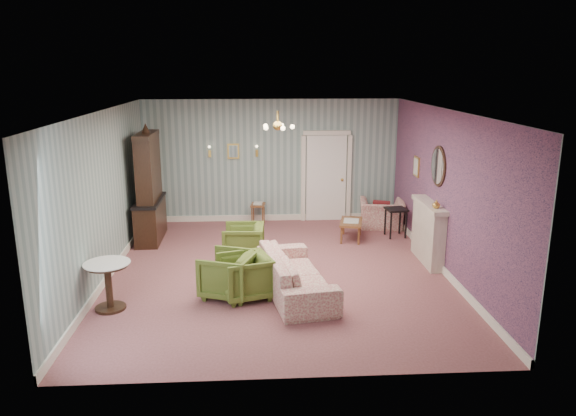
{
  "coord_description": "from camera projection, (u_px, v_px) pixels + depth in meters",
  "views": [
    {
      "loc": [
        -0.39,
        -9.32,
        3.62
      ],
      "look_at": [
        0.2,
        0.4,
        1.1
      ],
      "focal_mm": 34.13,
      "sensor_mm": 36.0,
      "label": 1
    }
  ],
  "objects": [
    {
      "name": "sofa_chintz",
      "position": [
        296.0,
        267.0,
        8.94
      ],
      "size": [
        1.04,
        2.37,
        0.9
      ],
      "primitive_type": "imported",
      "rotation": [
        0.0,
        0.0,
        1.74
      ],
      "color": "#A14148",
      "rests_on": "floor"
    },
    {
      "name": "floor",
      "position": [
        278.0,
        272.0,
        9.94
      ],
      "size": [
        7.0,
        7.0,
        0.0
      ],
      "primitive_type": "plane",
      "color": "#8F5355",
      "rests_on": "ground"
    },
    {
      "name": "chandelier",
      "position": [
        278.0,
        127.0,
        9.28
      ],
      "size": [
        0.56,
        0.56,
        0.36
      ],
      "primitive_type": null,
      "color": "gold",
      "rests_on": "ceiling"
    },
    {
      "name": "olive_chair_b",
      "position": [
        228.0,
        272.0,
        8.81
      ],
      "size": [
        0.97,
        1.0,
        0.82
      ],
      "primitive_type": "imported",
      "rotation": [
        0.0,
        0.0,
        -1.92
      ],
      "color": "#546824",
      "rests_on": "floor"
    },
    {
      "name": "gilt_mirror_back",
      "position": [
        233.0,
        151.0,
        12.8
      ],
      "size": [
        0.28,
        0.06,
        0.36
      ],
      "primitive_type": null,
      "color": "gold",
      "rests_on": "wall_back"
    },
    {
      "name": "dresser",
      "position": [
        148.0,
        184.0,
        11.52
      ],
      "size": [
        0.53,
        1.47,
        2.44
      ],
      "primitive_type": null,
      "rotation": [
        0.0,
        0.0,
        0.01
      ],
      "color": "black",
      "rests_on": "floor"
    },
    {
      "name": "wall_front",
      "position": [
        291.0,
        264.0,
        6.19
      ],
      "size": [
        6.0,
        0.0,
        6.0
      ],
      "primitive_type": "plane",
      "rotation": [
        -1.57,
        0.0,
        0.0
      ],
      "color": "gray",
      "rests_on": "ground"
    },
    {
      "name": "burgundy_cushion",
      "position": [
        381.0,
        209.0,
        12.45
      ],
      "size": [
        0.41,
        0.28,
        0.39
      ],
      "primitive_type": "cube",
      "rotation": [
        0.17,
        0.0,
        -0.35
      ],
      "color": "maroon",
      "rests_on": "wingback_chair"
    },
    {
      "name": "pedestal_table",
      "position": [
        109.0,
        286.0,
        8.33
      ],
      "size": [
        0.88,
        0.88,
        0.76
      ],
      "primitive_type": null,
      "rotation": [
        0.0,
        0.0,
        -0.3
      ],
      "color": "black",
      "rests_on": "floor"
    },
    {
      "name": "ceiling",
      "position": [
        278.0,
        111.0,
        9.21
      ],
      "size": [
        7.0,
        7.0,
        0.0
      ],
      "primitive_type": "plane",
      "rotation": [
        3.14,
        0.0,
        0.0
      ],
      "color": "white",
      "rests_on": "ground"
    },
    {
      "name": "mantel_vase",
      "position": [
        436.0,
        204.0,
        9.79
      ],
      "size": [
        0.15,
        0.15,
        0.15
      ],
      "primitive_type": "imported",
      "color": "gold",
      "rests_on": "fireplace"
    },
    {
      "name": "framed_print",
      "position": [
        417.0,
        167.0,
        11.4
      ],
      "size": [
        0.04,
        0.34,
        0.42
      ],
      "primitive_type": null,
      "color": "gold",
      "rests_on": "wall_right"
    },
    {
      "name": "olive_chair_c",
      "position": [
        243.0,
        241.0,
        10.49
      ],
      "size": [
        0.75,
        0.79,
        0.77
      ],
      "primitive_type": "imported",
      "rotation": [
        0.0,
        0.0,
        -1.63
      ],
      "color": "#546824",
      "rests_on": "floor"
    },
    {
      "name": "sconce_right",
      "position": [
        257.0,
        151.0,
        12.81
      ],
      "size": [
        0.16,
        0.12,
        0.3
      ],
      "primitive_type": null,
      "color": "gold",
      "rests_on": "wall_back"
    },
    {
      "name": "olive_chair_a",
      "position": [
        245.0,
        274.0,
        8.76
      ],
      "size": [
        0.92,
        0.95,
        0.79
      ],
      "primitive_type": "imported",
      "rotation": [
        0.0,
        0.0,
        -1.26
      ],
      "color": "#546824",
      "rests_on": "floor"
    },
    {
      "name": "oval_mirror",
      "position": [
        438.0,
        166.0,
        10.03
      ],
      "size": [
        0.04,
        0.76,
        0.84
      ],
      "primitive_type": null,
      "color": "white",
      "rests_on": "wall_right"
    },
    {
      "name": "wingback_chair",
      "position": [
        382.0,
        209.0,
        12.61
      ],
      "size": [
        1.08,
        0.8,
        0.87
      ],
      "primitive_type": "imported",
      "rotation": [
        0.0,
        0.0,
        2.98
      ],
      "color": "#A14148",
      "rests_on": "floor"
    },
    {
      "name": "wall_right",
      "position": [
        446.0,
        192.0,
        9.75
      ],
      "size": [
        0.0,
        7.0,
        7.0
      ],
      "primitive_type": "plane",
      "rotation": [
        1.57,
        0.0,
        -1.57
      ],
      "color": "gray",
      "rests_on": "ground"
    },
    {
      "name": "sconce_left",
      "position": [
        210.0,
        152.0,
        12.75
      ],
      "size": [
        0.16,
        0.12,
        0.3
      ],
      "primitive_type": null,
      "color": "gold",
      "rests_on": "wall_back"
    },
    {
      "name": "side_table_black",
      "position": [
        395.0,
        223.0,
        11.94
      ],
      "size": [
        0.48,
        0.48,
        0.64
      ],
      "primitive_type": null,
      "rotation": [
        0.0,
        0.0,
        0.13
      ],
      "color": "black",
      "rests_on": "floor"
    },
    {
      "name": "wall_back",
      "position": [
        272.0,
        161.0,
        12.96
      ],
      "size": [
        6.0,
        0.0,
        6.0
      ],
      "primitive_type": "plane",
      "rotation": [
        1.57,
        0.0,
        0.0
      ],
      "color": "gray",
      "rests_on": "ground"
    },
    {
      "name": "door",
      "position": [
        326.0,
        176.0,
        13.09
      ],
      "size": [
        1.12,
        0.12,
        2.16
      ],
      "primitive_type": null,
      "color": "white",
      "rests_on": "floor"
    },
    {
      "name": "coffee_table",
      "position": [
        351.0,
        230.0,
        11.78
      ],
      "size": [
        0.62,
        0.9,
        0.42
      ],
      "primitive_type": null,
      "rotation": [
        0.0,
        0.0,
        -0.23
      ],
      "color": "brown",
      "rests_on": "floor"
    },
    {
      "name": "nesting_table",
      "position": [
        258.0,
        213.0,
        12.89
      ],
      "size": [
        0.37,
        0.45,
        0.54
      ],
      "primitive_type": null,
      "rotation": [
        0.0,
        0.0,
        -0.12
      ],
      "color": "brown",
      "rests_on": "floor"
    },
    {
      "name": "wall_left",
      "position": [
        104.0,
        197.0,
        9.4
      ],
      "size": [
        0.0,
        7.0,
        7.0
      ],
      "primitive_type": "plane",
      "rotation": [
        1.57,
        0.0,
        1.57
      ],
      "color": "gray",
      "rests_on": "ground"
    },
    {
      "name": "wall_right_floral",
      "position": [
        445.0,
        192.0,
        9.75
      ],
      "size": [
        0.0,
        7.0,
        7.0
      ],
      "primitive_type": "plane",
      "rotation": [
        1.57,
        0.0,
        -1.57
      ],
      "color": "#B65B77",
      "rests_on": "ground"
    },
    {
      "name": "fireplace",
      "position": [
        428.0,
        232.0,
        10.35
      ],
      "size": [
        0.3,
        1.4,
        1.16
      ],
      "primitive_type": null,
      "color": "beige",
      "rests_on": "floor"
    }
  ]
}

